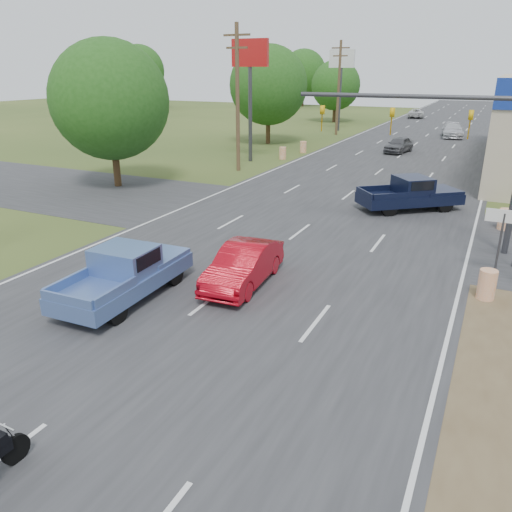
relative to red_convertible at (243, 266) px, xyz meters
The scene contains 23 objects.
main_road 30.42m from the red_convertible, 90.74° to the left, with size 15.00×180.00×0.02m, color #2D2D30.
cross_road 8.45m from the red_convertible, 92.68° to the left, with size 120.00×10.00×0.02m, color #2D2D30.
utility_pole_5 21.40m from the red_convertible, 118.26° to the left, with size 2.00×0.28×10.00m.
utility_pole_6 43.79m from the red_convertible, 103.13° to the left, with size 2.00×0.28×10.00m.
tree_0 18.34m from the red_convertible, 144.13° to the left, with size 7.14×7.14×8.84m.
tree_1 35.60m from the red_convertible, 113.21° to the left, with size 7.56×7.56×9.36m.
tree_2 58.42m from the red_convertible, 104.51° to the left, with size 6.72×6.72×8.32m.
tree_4 85.93m from the red_convertible, 130.26° to the left, with size 9.24×9.24×11.44m.
tree_6 90.84m from the red_convertible, 109.59° to the left, with size 8.82×8.82×10.92m.
barrel_0 7.98m from the red_convertible, 17.57° to the left, with size 0.56×0.56×1.00m, color orange.
barrel_1 13.53m from the red_convertible, 53.72° to the left, with size 0.56×0.56×1.00m, color orange.
barrel_2 25.98m from the red_convertible, 110.02° to the left, with size 0.56×0.56×1.00m, color orange.
barrel_3 29.68m from the red_convertible, 106.83° to the left, with size 0.56×0.56×1.00m, color orange.
pole_sign_left_near 25.74m from the red_convertible, 115.93° to the left, with size 3.00×0.35×9.20m.
pole_sign_left_far 48.11m from the red_convertible, 103.21° to the left, with size 3.00×0.35×9.20m.
lane_sign 9.04m from the red_convertible, 29.45° to the left, with size 1.20×0.08×2.52m.
signal_mast 10.06m from the red_convertible, 53.76° to the left, with size 9.12×0.40×7.00m.
red_convertible is the anchor object (origin of this frame).
blue_pickup 3.87m from the red_convertible, 139.88° to the right, with size 2.16×5.23×1.71m.
navy_pickup 13.14m from the red_convertible, 74.57° to the left, with size 5.41×4.95×1.76m.
distant_car_grey 32.14m from the red_convertible, 91.59° to the left, with size 1.65×4.09×1.39m, color #4F4F53.
distant_car_silver 45.66m from the red_convertible, 87.11° to the left, with size 2.14×5.27×1.53m, color silver.
distant_car_white 68.51m from the red_convertible, 94.37° to the left, with size 2.25×4.89×1.36m, color silver.
Camera 1 is at (7.72, -4.51, 7.01)m, focal length 35.00 mm.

